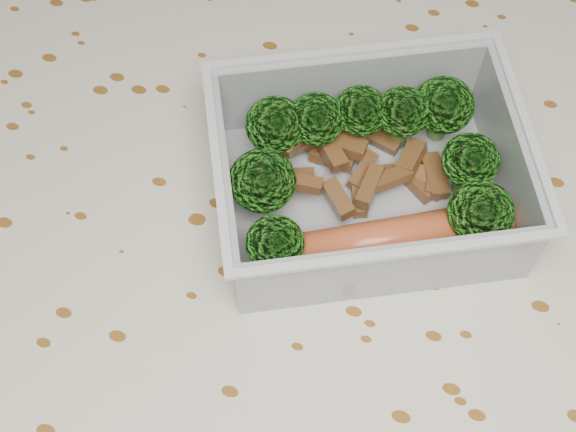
# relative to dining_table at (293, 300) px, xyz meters

# --- Properties ---
(dining_table) EXTENTS (1.40, 0.90, 0.75)m
(dining_table) POSITION_rel_dining_table_xyz_m (0.00, 0.00, 0.00)
(dining_table) COLOR brown
(dining_table) RESTS_ON ground
(tablecloth) EXTENTS (1.46, 0.96, 0.19)m
(tablecloth) POSITION_rel_dining_table_xyz_m (0.00, 0.00, 0.05)
(tablecloth) COLOR beige
(tablecloth) RESTS_ON dining_table
(lunch_container) EXTENTS (0.21, 0.19, 0.06)m
(lunch_container) POSITION_rel_dining_table_xyz_m (0.03, 0.04, 0.11)
(lunch_container) COLOR silver
(lunch_container) RESTS_ON tablecloth
(broccoli_florets) EXTENTS (0.15, 0.14, 0.04)m
(broccoli_florets) POSITION_rel_dining_table_xyz_m (0.03, 0.05, 0.12)
(broccoli_florets) COLOR #608C3F
(broccoli_florets) RESTS_ON lunch_container
(meat_pile) EXTENTS (0.10, 0.07, 0.03)m
(meat_pile) POSITION_rel_dining_table_xyz_m (0.03, 0.05, 0.10)
(meat_pile) COLOR brown
(meat_pile) RESTS_ON lunch_container
(sausage) EXTENTS (0.13, 0.08, 0.02)m
(sausage) POSITION_rel_dining_table_xyz_m (0.05, 0.00, 0.11)
(sausage) COLOR #CE572E
(sausage) RESTS_ON lunch_container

